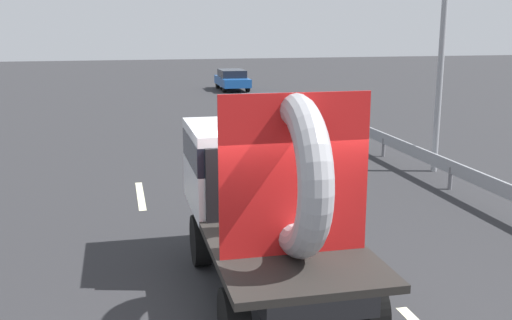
% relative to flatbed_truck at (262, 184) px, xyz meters
% --- Properties ---
extents(ground_plane, '(120.00, 120.00, 0.00)m').
position_rel_flatbed_truck_xyz_m(ground_plane, '(-0.05, -0.94, -1.54)').
color(ground_plane, '#28282B').
extents(flatbed_truck, '(2.02, 4.67, 3.10)m').
position_rel_flatbed_truck_xyz_m(flatbed_truck, '(0.00, 0.00, 0.00)').
color(flatbed_truck, black).
rests_on(flatbed_truck, ground_plane).
extents(distant_sedan, '(1.63, 3.81, 1.24)m').
position_rel_flatbed_truck_xyz_m(distant_sedan, '(3.34, 13.43, -0.87)').
color(distant_sedan, black).
rests_on(distant_sedan, ground_plane).
extents(traffic_light, '(0.42, 0.36, 5.99)m').
position_rel_flatbed_truck_xyz_m(traffic_light, '(6.18, 5.79, 2.35)').
color(traffic_light, gray).
rests_on(traffic_light, ground_plane).
extents(guardrail, '(0.10, 15.10, 0.71)m').
position_rel_flatbed_truck_xyz_m(guardrail, '(5.62, 5.93, -1.01)').
color(guardrail, gray).
rests_on(guardrail, ground_plane).
extents(lane_dash_left_far, '(0.16, 2.38, 0.01)m').
position_rel_flatbed_truck_xyz_m(lane_dash_left_far, '(-1.67, 5.15, -1.53)').
color(lane_dash_left_far, beige).
rests_on(lane_dash_left_far, ground_plane).
extents(lane_dash_right_far, '(0.16, 2.09, 0.01)m').
position_rel_flatbed_truck_xyz_m(lane_dash_right_far, '(1.67, 5.67, -1.53)').
color(lane_dash_right_far, beige).
rests_on(lane_dash_right_far, ground_plane).
extents(oncoming_car, '(1.58, 3.69, 1.20)m').
position_rel_flatbed_truck_xyz_m(oncoming_car, '(4.64, 26.96, -0.89)').
color(oncoming_car, black).
rests_on(oncoming_car, ground_plane).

